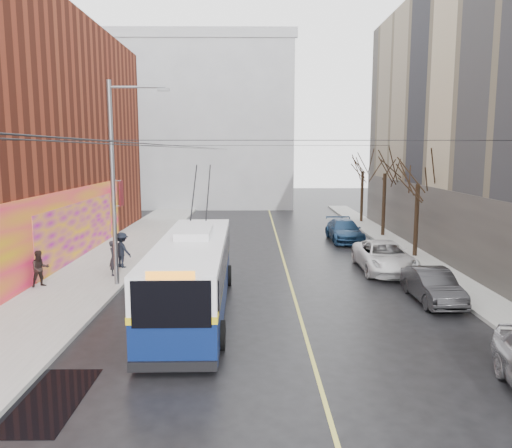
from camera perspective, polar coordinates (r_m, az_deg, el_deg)
The scene contains 20 objects.
ground at distance 13.16m, azimuth 0.77°, elevation -18.91°, with size 140.00×140.00×0.00m, color black.
sidewalk_left at distance 25.63m, azimuth -18.12°, elevation -5.51°, with size 4.00×60.00×0.15m, color gray.
sidewalk_right at distance 26.13m, azimuth 20.39°, elevation -5.35°, with size 2.00×60.00×0.15m, color gray.
lane_line at distance 26.45m, azimuth 3.37°, elevation -4.83°, with size 0.12×50.00×0.01m, color #BFB74C.
building_far at distance 57.05m, azimuth -6.38°, elevation 11.30°, with size 20.50×12.10×18.00m.
streetlight_pole at distance 22.51m, azimuth -15.67°, elevation 5.03°, with size 2.65×0.60×9.00m.
catenary_wires at distance 26.56m, azimuth -5.46°, elevation 8.78°, with size 18.00×60.00×0.22m.
tree_near at distance 29.22m, azimuth 18.10°, elevation 5.87°, with size 3.20×3.20×6.40m.
tree_mid at distance 35.92m, azimuth 14.57°, elevation 6.84°, with size 3.20×3.20×6.68m.
tree_far at distance 42.72m, azimuth 12.13°, elevation 6.97°, with size 3.20×3.20×6.57m.
puddle at distance 14.05m, azimuth -24.61°, elevation -17.83°, with size 2.64×3.45×0.01m, color black.
pigeons_flying at distance 22.30m, azimuth -4.94°, elevation 11.89°, with size 3.91×2.01×0.93m.
trolleybus at distance 18.91m, azimuth -7.23°, elevation -5.59°, with size 2.81×11.42×5.38m.
parked_car_b at distance 21.39m, azimuth 19.53°, elevation -6.67°, with size 1.40×4.03×1.33m, color #252527.
parked_car_c at distance 26.01m, azimuth 14.45°, elevation -3.64°, with size 2.47×5.35×1.49m, color silver.
parked_car_d at distance 34.09m, azimuth 10.05°, elevation -0.74°, with size 2.01×4.95×1.44m, color navy.
following_car at distance 31.22m, azimuth -8.22°, elevation -1.58°, with size 1.64×4.08×1.39m, color silver.
pedestrian_a at distance 24.70m, azimuth -15.93°, elevation -3.76°, with size 0.61×0.40×1.67m, color black.
pedestrian_b at distance 23.74m, azimuth -23.45°, elevation -4.70°, with size 0.78×0.61×1.60m, color black.
pedestrian_c at distance 26.23m, azimuth -15.07°, elevation -2.88°, with size 1.17×0.67×1.81m, color black.
Camera 1 is at (-0.27, -11.70, 6.03)m, focal length 35.00 mm.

